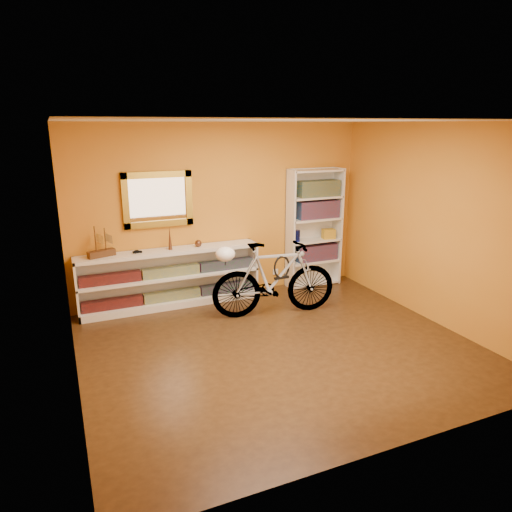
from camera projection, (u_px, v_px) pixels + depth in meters
name	position (u px, v px, depth m)	size (l,w,h in m)	color
floor	(279.00, 347.00, 5.58)	(4.50, 4.00, 0.01)	black
ceiling	(283.00, 120.00, 4.87)	(4.50, 4.00, 0.01)	silver
back_wall	(222.00, 212.00, 7.00)	(4.50, 0.01, 2.60)	#C3761D
left_wall	(64.00, 265.00, 4.37)	(0.01, 4.00, 2.60)	#C3761D
right_wall	(436.00, 225.00, 6.09)	(0.01, 4.00, 2.60)	#C3761D
gilt_mirror	(158.00, 200.00, 6.53)	(0.98, 0.06, 0.78)	#826217
wall_socket	(275.00, 272.00, 7.61)	(0.09, 0.01, 0.09)	silver
console_unit	(171.00, 278.00, 6.74)	(2.60, 0.35, 0.85)	silver
cd_row_lower	(172.00, 295.00, 6.79)	(2.50, 0.13, 0.14)	black
cd_row_upper	(171.00, 271.00, 6.69)	(2.50, 0.13, 0.14)	navy
model_ship	(100.00, 241.00, 6.22)	(0.36, 0.14, 0.43)	#3E2311
toy_car	(138.00, 253.00, 6.46)	(0.00, 0.00, 0.00)	black
bronze_ornament	(170.00, 238.00, 6.59)	(0.06, 0.06, 0.33)	#58311E
decorative_orb	(198.00, 243.00, 6.78)	(0.10, 0.10, 0.10)	#58311E
bookcase	(314.00, 228.00, 7.53)	(0.90, 0.30, 1.90)	silver
book_row_a	(316.00, 252.00, 7.66)	(0.70, 0.22, 0.26)	maroon
book_row_b	(318.00, 209.00, 7.46)	(0.70, 0.22, 0.28)	maroon
book_row_c	(318.00, 188.00, 7.37)	(0.70, 0.22, 0.25)	navy
travel_mug	(297.00, 236.00, 7.41)	(0.08, 0.08, 0.19)	navy
red_tin	(303.00, 191.00, 7.31)	(0.15, 0.15, 0.19)	maroon
yellow_bag	(329.00, 234.00, 7.62)	(0.20, 0.13, 0.16)	gold
bicycle	(274.00, 279.00, 6.42)	(1.78, 0.46, 1.04)	silver
helmet	(225.00, 254.00, 6.15)	(0.26, 0.25, 0.20)	white
u_lock	(282.00, 267.00, 6.40)	(0.24, 0.24, 0.03)	black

